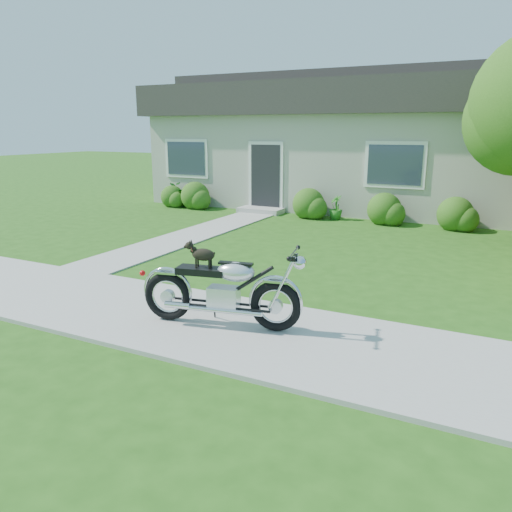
{
  "coord_description": "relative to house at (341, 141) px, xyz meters",
  "views": [
    {
      "loc": [
        5.38,
        -5.39,
        2.58
      ],
      "look_at": [
        2.17,
        1.0,
        0.75
      ],
      "focal_mm": 35.0,
      "sensor_mm": 36.0,
      "label": 1
    }
  ],
  "objects": [
    {
      "name": "potted_plant_left",
      "position": [
        -4.53,
        -3.44,
        -1.76
      ],
      "size": [
        0.95,
        0.94,
        0.8
      ],
      "primitive_type": "imported",
      "rotation": [
        0.0,
        0.0,
        3.89
      ],
      "color": "#1B6119",
      "rests_on": "ground"
    },
    {
      "name": "motorcycle_with_dog",
      "position": [
        2.22,
        -12.04,
        -1.62
      ],
      "size": [
        2.2,
        0.76,
        1.11
      ],
      "rotation": [
        0.0,
        0.0,
        0.2
      ],
      "color": "black",
      "rests_on": "sidewalk"
    },
    {
      "name": "ground",
      "position": [
        0.0,
        -11.99,
        -2.16
      ],
      "size": [
        80.0,
        80.0,
        0.0
      ],
      "primitive_type": "plane",
      "color": "#235114",
      "rests_on": "ground"
    },
    {
      "name": "house",
      "position": [
        0.0,
        0.0,
        0.0
      ],
      "size": [
        12.6,
        7.03,
        4.5
      ],
      "color": "#B4B0A2",
      "rests_on": "ground"
    },
    {
      "name": "shrub_row",
      "position": [
        0.01,
        -3.49,
        -1.76
      ],
      "size": [
        9.92,
        0.96,
        0.96
      ],
      "color": "#2F5917",
      "rests_on": "ground"
    },
    {
      "name": "sidewalk",
      "position": [
        0.0,
        -11.99,
        -2.14
      ],
      "size": [
        24.0,
        2.2,
        0.04
      ],
      "primitive_type": "cube",
      "color": "#9E9B93",
      "rests_on": "ground"
    },
    {
      "name": "potted_plant_right",
      "position": [
        0.98,
        -3.44,
        -1.8
      ],
      "size": [
        0.56,
        0.56,
        0.71
      ],
      "primitive_type": "imported",
      "rotation": [
        0.0,
        0.0,
        5.43
      ],
      "color": "#286F1E",
      "rests_on": "ground"
    },
    {
      "name": "walkway",
      "position": [
        -1.5,
        -6.99,
        -2.14
      ],
      "size": [
        1.2,
        8.0,
        0.03
      ],
      "primitive_type": "cube",
      "color": "#9E9B93",
      "rests_on": "ground"
    }
  ]
}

